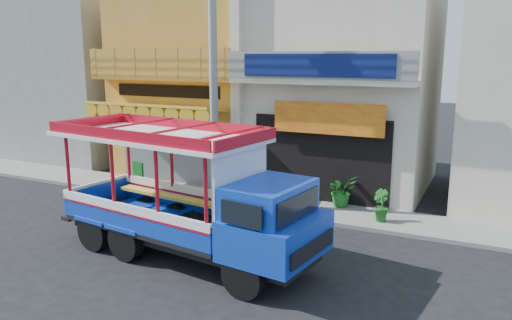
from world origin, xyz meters
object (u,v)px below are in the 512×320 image
Objects in this scene: utility_pole at (217,49)px; potted_plant_a at (342,190)px; green_sign at (138,176)px; potted_plant_b at (381,205)px; songthaew_truck at (201,200)px.

utility_pole is 27.29× the size of potted_plant_a.
green_sign is 0.97× the size of potted_plant_b.
utility_pole is 6.80m from potted_plant_b.
green_sign is at bearing 44.93° from potted_plant_b.
utility_pole reaches higher than songthaew_truck.
utility_pole is at bearing 114.79° from songthaew_truck.
potted_plant_b is (1.42, -0.91, -0.05)m from potted_plant_a.
songthaew_truck is 5.85m from potted_plant_a.
utility_pole reaches higher than potted_plant_a.
songthaew_truck is at bearing -65.21° from utility_pole.
potted_plant_a is (3.70, 1.36, -4.40)m from utility_pole.
green_sign is 7.52m from potted_plant_a.
green_sign is at bearing 171.38° from utility_pole.
potted_plant_b is at bearing -77.39° from potted_plant_a.
potted_plant_a is at bearing 71.93° from songthaew_truck.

